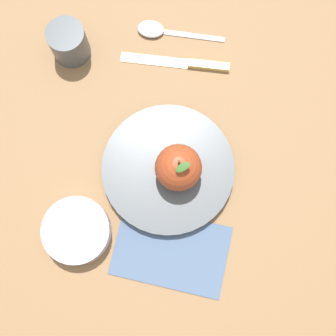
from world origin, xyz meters
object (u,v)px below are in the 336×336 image
(side_bowl, at_px, (77,231))
(spoon, at_px, (160,30))
(linen_napkin, at_px, (171,251))
(cup, at_px, (68,42))
(dinner_plate, at_px, (168,169))
(knife, at_px, (185,63))
(apple, at_px, (178,168))

(side_bowl, xyz_separation_m, spoon, (-0.23, 0.30, -0.02))
(linen_napkin, bearing_deg, cup, 174.63)
(dinner_plate, distance_m, spoon, 0.26)
(knife, distance_m, spoon, 0.08)
(apple, bearing_deg, side_bowl, -91.58)
(side_bowl, bearing_deg, cup, 152.41)
(side_bowl, height_order, spoon, side_bowl)
(cup, bearing_deg, apple, 7.82)
(dinner_plate, relative_size, side_bowl, 2.04)
(apple, bearing_deg, linen_napkin, -37.08)
(side_bowl, relative_size, knife, 0.67)
(dinner_plate, xyz_separation_m, side_bowl, (0.01, -0.18, 0.01))
(cup, height_order, spoon, cup)
(dinner_plate, xyz_separation_m, apple, (0.01, 0.01, 0.05))
(dinner_plate, distance_m, linen_napkin, 0.13)
(side_bowl, xyz_separation_m, knife, (-0.16, 0.31, -0.02))
(apple, height_order, knife, apple)
(apple, height_order, linen_napkin, apple)
(side_bowl, height_order, knife, side_bowl)
(cup, distance_m, knife, 0.21)
(dinner_plate, bearing_deg, side_bowl, -86.97)
(spoon, bearing_deg, apple, -25.15)
(side_bowl, distance_m, spoon, 0.38)
(dinner_plate, relative_size, spoon, 1.63)
(knife, relative_size, linen_napkin, 0.88)
(apple, bearing_deg, cup, -172.18)
(side_bowl, height_order, cup, cup)
(apple, distance_m, side_bowl, 0.19)
(dinner_plate, relative_size, cup, 3.35)
(cup, height_order, linen_napkin, cup)
(dinner_plate, xyz_separation_m, spoon, (-0.22, 0.12, -0.01))
(dinner_plate, distance_m, knife, 0.20)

